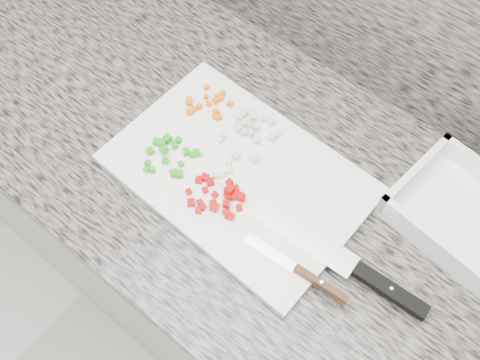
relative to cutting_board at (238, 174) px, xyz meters
The scene contains 11 objects.
cabinet 0.48m from the cutting_board, 106.28° to the left, with size 3.92×0.62×0.86m, color silver.
countertop 0.04m from the cutting_board, 106.28° to the left, with size 3.96×0.64×0.04m, color #615B55.
cutting_board is the anchor object (origin of this frame).
carrot_pile 0.16m from the cutting_board, 150.50° to the left, with size 0.09×0.09×0.02m.
onion_pile 0.09m from the cutting_board, 116.13° to the left, with size 0.10×0.12×0.02m.
green_pepper_pile 0.13m from the cutting_board, 156.61° to the right, with size 0.10×0.10×0.02m.
red_pepper_pile 0.06m from the cutting_board, 79.72° to the right, with size 0.11×0.09×0.02m.
garlic_pile 0.03m from the cutting_board, 136.29° to the right, with size 0.05×0.05×0.01m.
chef_knife 0.27m from the cutting_board, ahead, with size 0.33×0.05×0.02m.
paring_knife 0.23m from the cutting_board, 21.65° to the right, with size 0.19×0.03×0.02m.
tray 0.41m from the cutting_board, 24.55° to the left, with size 0.28×0.22×0.05m.
Camera 1 is at (0.32, 1.03, 1.75)m, focal length 40.00 mm.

